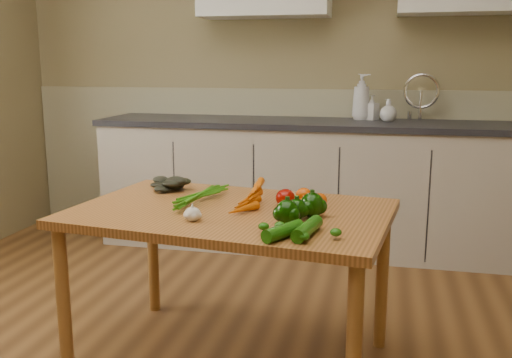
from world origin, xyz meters
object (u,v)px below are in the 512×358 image
object	(u,v)px
soap_bottle_a	(361,97)
tomato_a	(285,198)
tomato_b	(304,195)
soap_bottle_b	(372,108)
pepper_a	(297,209)
tomato_c	(319,200)
soap_bottle_c	(388,110)
table	(231,227)
pepper_b	(312,205)
carrot_bunch	(234,198)
leafy_greens	(165,182)
garlic_bulb	(192,214)
zucchini_b	(283,231)
zucchini_a	(307,229)
pepper_c	(287,212)

from	to	relation	value
soap_bottle_a	tomato_a	size ratio (longest dim) A/B	3.81
tomato_a	tomato_b	xyz separation A→B (m)	(0.06, 0.10, -0.01)
soap_bottle_b	tomato_a	size ratio (longest dim) A/B	2.05
pepper_a	tomato_b	world-z (taller)	pepper_a
pepper_a	tomato_c	xyz separation A→B (m)	(0.06, 0.21, -0.01)
soap_bottle_a	soap_bottle_c	xyz separation A→B (m)	(0.19, -0.07, -0.08)
table	tomato_c	xyz separation A→B (m)	(0.36, 0.12, 0.11)
pepper_b	tomato_c	distance (m)	0.16
soap_bottle_b	tomato_c	size ratio (longest dim) A/B	2.63
carrot_bunch	leafy_greens	distance (m)	0.43
soap_bottle_b	leafy_greens	world-z (taller)	soap_bottle_b
garlic_bulb	soap_bottle_a	bearing A→B (deg)	75.23
carrot_bunch	garlic_bulb	distance (m)	0.29
soap_bottle_c	tomato_b	xyz separation A→B (m)	(-0.35, -1.55, -0.25)
pepper_a	tomato_a	bearing A→B (deg)	112.62
garlic_bulb	tomato_b	xyz separation A→B (m)	(0.37, 0.40, 0.00)
pepper_a	zucchini_b	bearing A→B (deg)	-91.67
pepper_b	soap_bottle_b	bearing A→B (deg)	84.83
zucchini_a	zucchini_b	xyz separation A→B (m)	(-0.08, -0.05, -0.00)
garlic_bulb	pepper_c	size ratio (longest dim) A/B	0.70
garlic_bulb	pepper_a	xyz separation A→B (m)	(0.39, 0.12, 0.01)
tomato_a	tomato_b	bearing A→B (deg)	58.87
pepper_b	carrot_bunch	bearing A→B (deg)	162.50
carrot_bunch	pepper_b	world-z (taller)	pepper_b
tomato_c	zucchini_b	size ratio (longest dim) A/B	0.36
pepper_b	tomato_c	size ratio (longest dim) A/B	1.49
soap_bottle_a	pepper_a	xyz separation A→B (m)	(-0.15, -1.91, -0.33)
carrot_bunch	garlic_bulb	bearing A→B (deg)	-102.09
soap_bottle_c	zucchini_b	distance (m)	2.13
soap_bottle_b	garlic_bulb	distance (m)	2.13
carrot_bunch	tomato_a	distance (m)	0.22
soap_bottle_c	tomato_c	bearing A→B (deg)	7.00
pepper_c	zucchini_b	world-z (taller)	pepper_c
leafy_greens	tomato_b	bearing A→B (deg)	-5.11
table	tomato_b	world-z (taller)	tomato_b
garlic_bulb	zucchini_b	distance (m)	0.40
table	garlic_bulb	distance (m)	0.25
pepper_b	tomato_c	bearing A→B (deg)	86.27
carrot_bunch	zucchini_a	bearing A→B (deg)	-38.41
pepper_a	tomato_a	size ratio (longest dim) A/B	0.97
soap_bottle_c	zucchini_b	size ratio (longest dim) A/B	0.82
soap_bottle_b	pepper_a	distance (m)	1.94
carrot_bunch	garlic_bulb	size ratio (longest dim) A/B	3.74
pepper_b	tomato_a	distance (m)	0.19
pepper_b	tomato_c	world-z (taller)	pepper_b
zucchini_b	pepper_c	bearing A→B (deg)	95.50
table	tomato_b	distance (m)	0.36
soap_bottle_a	garlic_bulb	xyz separation A→B (m)	(-0.53, -2.03, -0.34)
garlic_bulb	tomato_b	bearing A→B (deg)	47.32
leafy_greens	zucchini_a	distance (m)	0.94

